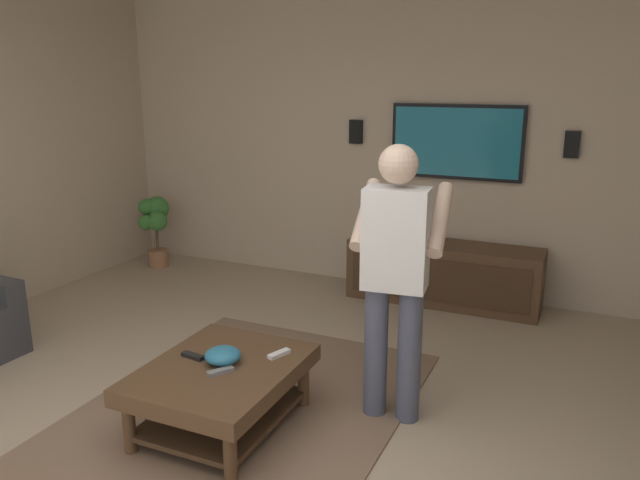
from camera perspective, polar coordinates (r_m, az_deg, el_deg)
name	(u,v)px	position (r m, az deg, el deg)	size (l,w,h in m)	color
wall_back_tv	(417,140)	(5.87, 8.87, 9.09)	(0.10, 6.44, 2.85)	#C6B299
area_rug	(241,411)	(3.98, -7.24, -15.27)	(2.48, 1.85, 0.01)	#7A604C
coffee_table	(221,382)	(3.70, -9.04, -12.75)	(1.00, 0.80, 0.40)	#513823
media_console	(443,274)	(5.69, 11.23, -3.04)	(0.45, 1.70, 0.55)	#513823
tv	(456,142)	(5.69, 12.39, 8.77)	(0.05, 1.17, 0.66)	black
person_standing	(396,268)	(3.58, 6.95, -2.57)	(0.58, 0.58, 1.64)	#4C5166
potted_plant_short	(155,220)	(6.85, -14.89, 1.75)	(0.40, 0.35, 0.75)	#9E6B4C
bowl	(223,355)	(3.66, -8.91, -10.42)	(0.21, 0.21, 0.09)	teal
remote_white	(279,354)	(3.72, -3.77, -10.38)	(0.15, 0.04, 0.02)	white
remote_black	(193,356)	(3.76, -11.58, -10.37)	(0.15, 0.04, 0.02)	black
remote_grey	(221,372)	(3.56, -9.11, -11.82)	(0.15, 0.04, 0.02)	slate
vase_round	(402,228)	(5.67, 7.54, 1.09)	(0.22, 0.22, 0.22)	red
wall_speaker_left	(572,144)	(5.58, 22.10, 8.12)	(0.06, 0.12, 0.22)	black
wall_speaker_right	(356,132)	(5.97, 3.32, 9.88)	(0.06, 0.12, 0.22)	black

